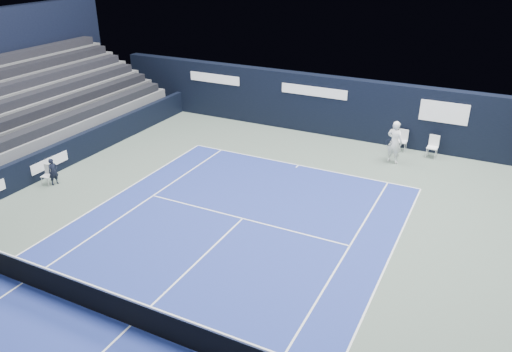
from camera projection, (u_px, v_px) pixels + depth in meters
The scene contains 12 objects.
ground at pixel (174, 284), 14.99m from camera, with size 48.00×48.00×0.00m, color #516054.
court_surface at pixel (130, 326), 13.37m from camera, with size 10.97×23.77×0.01m, color navy.
folding_chair_back_a at pixel (403, 137), 24.36m from camera, with size 0.47×0.51×1.06m.
folding_chair_back_b at pixel (433, 145), 23.63m from camera, with size 0.50×0.48×1.08m.
line_judge_chair at pixel (47, 173), 21.01m from camera, with size 0.43×0.42×0.86m.
line_judge at pixel (53, 172), 20.95m from camera, with size 0.42×0.28×1.16m, color black.
court_markings at pixel (130, 326), 13.36m from camera, with size 11.03×23.83×0.00m.
tennis_net at pixel (128, 311), 13.15m from camera, with size 12.90×0.10×1.10m.
back_sponsor_wall at pixel (333, 106), 26.05m from camera, with size 26.00×0.63×3.10m.
side_barrier_left at pixel (46, 162), 21.80m from camera, with size 0.33×22.00×1.20m.
spectator_stand at pixel (1, 114), 23.57m from camera, with size 6.00×18.00×6.40m.
tennis_player at pixel (395, 142), 22.88m from camera, with size 0.83×0.93×2.01m.
Camera 1 is at (7.67, -7.77, 9.33)m, focal length 35.00 mm.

